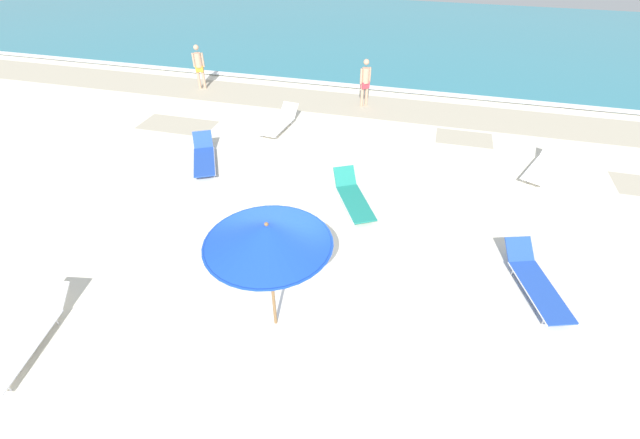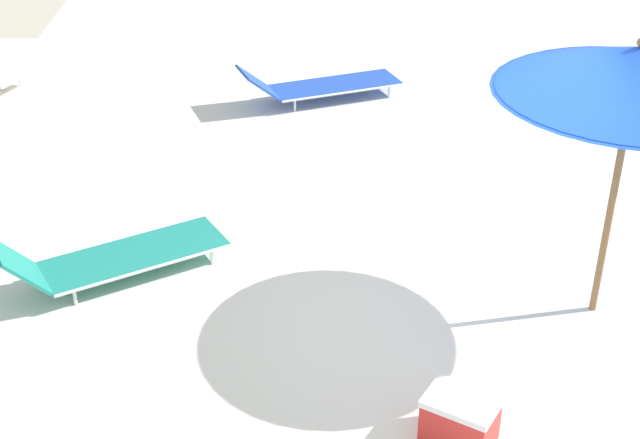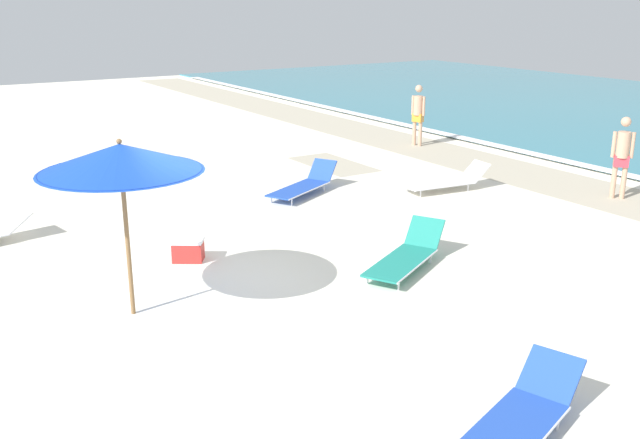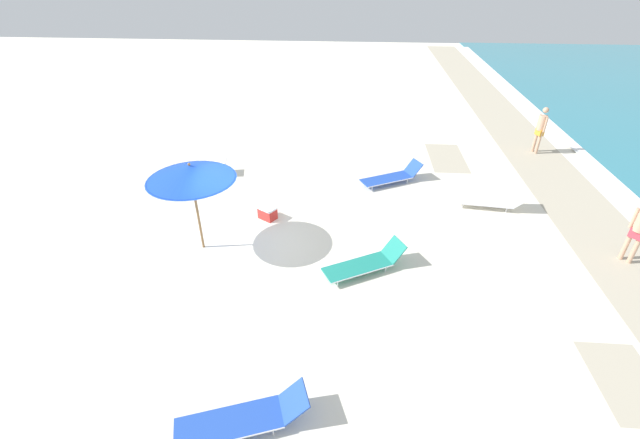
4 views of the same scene
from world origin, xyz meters
The scene contains 9 objects.
ground_plane centered at (0.00, 0.01, -0.08)m, with size 60.00×60.00×0.16m.
beach_umbrella centered at (0.18, -1.43, 2.16)m, with size 2.13×2.13×2.42m.
sun_lounger_under_umbrella centered at (5.03, 0.76, 0.21)m, with size 1.27×2.23×0.53m.
sun_lounger_beside_umbrella centered at (0.82, 2.79, 0.22)m, with size 1.50×2.08×0.60m.
sun_lounger_near_water_left centered at (-3.93, 3.74, 0.22)m, with size 1.51×2.13×0.60m.
sun_lounger_mid_beach_solo centered at (-2.52, 6.63, 0.22)m, with size 0.82×2.09×0.56m.
beachgoer_wading_adult centered at (-0.05, 9.30, 1.00)m, with size 0.35×0.33×1.76m.
beachgoer_shoreline_child centered at (-6.89, 9.39, 1.00)m, with size 0.43×0.27×1.76m.
cooler_box centered at (-1.36, 0.00, 0.19)m, with size 0.57×0.61×0.37m.
Camera 3 is at (9.08, -4.02, 4.09)m, focal length 40.00 mm.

